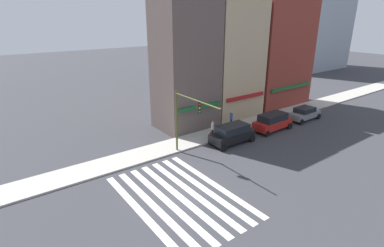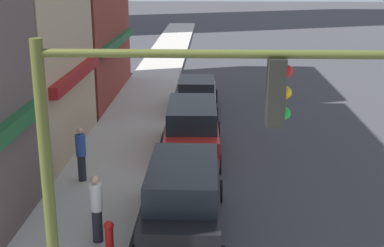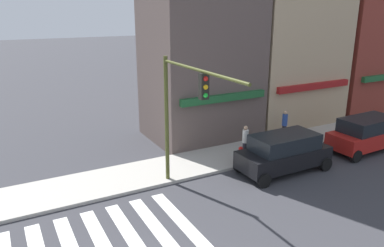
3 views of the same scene
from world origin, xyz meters
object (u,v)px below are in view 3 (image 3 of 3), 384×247
Objects in this scene: suv_red at (367,133)px; pedestrian_white_shirt at (245,141)px; fire_hydrant at (241,154)px; traffic_signal at (182,103)px; suv_black at (284,152)px; pedestrian_blue_shirt at (285,124)px.

pedestrian_white_shirt is at bearing 161.66° from suv_red.
traffic_signal is at bearing -159.86° from fire_hydrant.
suv_red is 7.70m from fire_hydrant.
suv_red reaches higher than fire_hydrant.
fire_hydrant is (-0.56, -0.40, -0.46)m from pedestrian_white_shirt.
traffic_signal reaches higher than pedestrian_white_shirt.
traffic_signal is 1.28× the size of suv_red.
suv_red is (6.13, 0.00, 0.00)m from suv_black.
pedestrian_white_shirt is at bearing 22.22° from traffic_signal.
traffic_signal is 3.43× the size of pedestrian_white_shirt.
pedestrian_white_shirt is 0.83m from fire_hydrant.
traffic_signal reaches higher than suv_black.
pedestrian_blue_shirt is (3.06, 3.41, 0.04)m from suv_black.
pedestrian_blue_shirt is (-3.07, 3.41, 0.04)m from suv_red.
pedestrian_white_shirt is at bearing 111.00° from suv_black.
pedestrian_white_shirt is at bearing 83.92° from pedestrian_blue_shirt.
suv_red is at bearing -12.78° from fire_hydrant.
suv_black is at bearing -51.11° from fire_hydrant.
pedestrian_blue_shirt is (8.58, 3.23, -3.04)m from traffic_signal.
fire_hydrant is at bearing 165.73° from suv_red.
suv_black reaches higher than pedestrian_white_shirt.
traffic_signal is at bearing 85.90° from pedestrian_blue_shirt.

